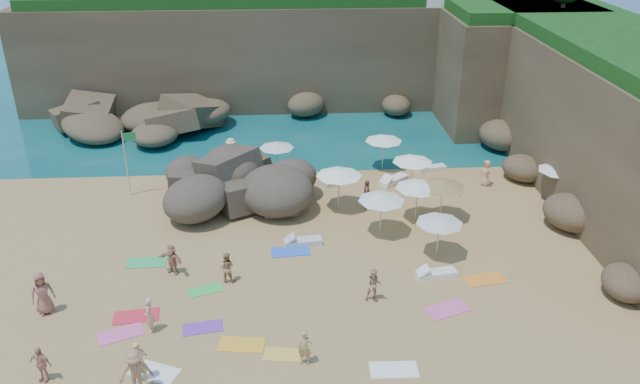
{
  "coord_description": "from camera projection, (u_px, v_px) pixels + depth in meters",
  "views": [
    {
      "loc": [
        0.25,
        -25.53,
        16.02
      ],
      "look_at": [
        2.0,
        3.0,
        2.0
      ],
      "focal_mm": 35.0,
      "sensor_mm": 36.0,
      "label": 1
    }
  ],
  "objects": [
    {
      "name": "marina_masts",
      "position": [
        91.0,
        52.0,
        54.57
      ],
      "size": [
        3.1,
        0.1,
        6.0
      ],
      "color": "white",
      "rests_on": "ground"
    },
    {
      "name": "parasol_2",
      "position": [
        339.0,
        172.0,
        33.6
      ],
      "size": [
        2.5,
        2.5,
        2.36
      ],
      "color": "silver",
      "rests_on": "ground"
    },
    {
      "name": "flag_pole",
      "position": [
        127.0,
        155.0,
        34.96
      ],
      "size": [
        0.75,
        0.28,
        3.92
      ],
      "color": "silver",
      "rests_on": "ground"
    },
    {
      "name": "ground",
      "position": [
        282.0,
        258.0,
        29.92
      ],
      "size": [
        120.0,
        120.0,
        0.0
      ],
      "primitive_type": "plane",
      "color": "tan",
      "rests_on": "ground"
    },
    {
      "name": "lounger_3",
      "position": [
        303.0,
        242.0,
        30.99
      ],
      "size": [
        1.94,
        0.87,
        0.29
      ],
      "primitive_type": "cube",
      "rotation": [
        0.0,
        0.0,
        0.14
      ],
      "color": "silver",
      "rests_on": "ground"
    },
    {
      "name": "rock_promontory",
      "position": [
        124.0,
        141.0,
        43.65
      ],
      "size": [
        12.0,
        7.0,
        2.0
      ],
      "primitive_type": null,
      "color": "brown",
      "rests_on": "ground"
    },
    {
      "name": "person_stand_5",
      "position": [
        261.0,
        169.0,
        37.24
      ],
      "size": [
        1.65,
        1.11,
        1.74
      ],
      "primitive_type": "imported",
      "rotation": [
        0.0,
        0.0,
        0.45
      ],
      "color": "#A47C52",
      "rests_on": "ground"
    },
    {
      "name": "lounger_0",
      "position": [
        337.0,
        183.0,
        37.22
      ],
      "size": [
        1.61,
        1.11,
        0.24
      ],
      "primitive_type": "cube",
      "rotation": [
        0.0,
        0.0,
        0.43
      ],
      "color": "silver",
      "rests_on": "ground"
    },
    {
      "name": "parasol_1",
      "position": [
        384.0,
        138.0,
        38.59
      ],
      "size": [
        2.33,
        2.33,
        2.2
      ],
      "color": "silver",
      "rests_on": "ground"
    },
    {
      "name": "parasol_7",
      "position": [
        418.0,
        185.0,
        32.5
      ],
      "size": [
        2.35,
        2.35,
        2.22
      ],
      "color": "silver",
      "rests_on": "ground"
    },
    {
      "name": "parasol_4",
      "position": [
        563.0,
        149.0,
        37.4
      ],
      "size": [
        2.13,
        2.13,
        2.02
      ],
      "color": "silver",
      "rests_on": "ground"
    },
    {
      "name": "person_stand_6",
      "position": [
        149.0,
        315.0,
        24.67
      ],
      "size": [
        0.41,
        0.59,
        1.55
      ],
      "primitive_type": "imported",
      "rotation": [
        0.0,
        0.0,
        4.78
      ],
      "color": "#F1A688",
      "rests_on": "ground"
    },
    {
      "name": "person_lie_1",
      "position": [
        44.0,
        376.0,
        22.44
      ],
      "size": [
        1.21,
        1.62,
        0.35
      ],
      "primitive_type": "imported",
      "rotation": [
        0.0,
        0.0,
        -0.28
      ],
      "color": "#DE997E",
      "rests_on": "ground"
    },
    {
      "name": "person_stand_4",
      "position": [
        486.0,
        173.0,
        36.88
      ],
      "size": [
        0.75,
        0.89,
        1.59
      ],
      "primitive_type": "imported",
      "rotation": [
        0.0,
        0.0,
        -1.06
      ],
      "color": "tan",
      "rests_on": "ground"
    },
    {
      "name": "towel_7",
      "position": [
        136.0,
        316.0,
        25.82
      ],
      "size": [
        1.94,
        1.13,
        0.03
      ],
      "primitive_type": "cube",
      "rotation": [
        0.0,
        0.0,
        0.12
      ],
      "color": "red",
      "rests_on": "ground"
    },
    {
      "name": "person_stand_0",
      "position": [
        139.0,
        362.0,
        22.16
      ],
      "size": [
        0.67,
        0.5,
        1.66
      ],
      "primitive_type": "imported",
      "rotation": [
        0.0,
        0.0,
        0.18
      ],
      "color": "tan",
      "rests_on": "ground"
    },
    {
      "name": "towel_13",
      "position": [
        394.0,
        370.0,
        22.97
      ],
      "size": [
        1.8,
        0.94,
        0.03
      ],
      "primitive_type": "cube",
      "rotation": [
        0.0,
        0.0,
        -0.03
      ],
      "color": "white",
      "rests_on": "ground"
    },
    {
      "name": "lounger_2",
      "position": [
        394.0,
        180.0,
        37.47
      ],
      "size": [
        1.94,
        1.75,
        0.31
      ],
      "primitive_type": "cube",
      "rotation": [
        0.0,
        0.0,
        0.69
      ],
      "color": "white",
      "rests_on": "ground"
    },
    {
      "name": "towel_5",
      "position": [
        155.0,
        372.0,
        22.87
      ],
      "size": [
        2.0,
        1.52,
        0.03
      ],
      "primitive_type": "cube",
      "rotation": [
        0.0,
        0.0,
        -0.4
      ],
      "color": "white",
      "rests_on": "ground"
    },
    {
      "name": "towel_11",
      "position": [
        205.0,
        290.0,
        27.51
      ],
      "size": [
        1.7,
        1.25,
        0.03
      ],
      "primitive_type": "cube",
      "rotation": [
        0.0,
        0.0,
        0.35
      ],
      "color": "green",
      "rests_on": "ground"
    },
    {
      "name": "towel_9",
      "position": [
        447.0,
        309.0,
        26.25
      ],
      "size": [
        2.07,
        1.53,
        0.03
      ],
      "primitive_type": "cube",
      "rotation": [
        0.0,
        0.0,
        0.36
      ],
      "color": "#E659A0",
      "rests_on": "ground"
    },
    {
      "name": "person_stand_1",
      "position": [
        227.0,
        267.0,
        27.83
      ],
      "size": [
        0.8,
        0.67,
        1.48
      ],
      "primitive_type": "imported",
      "rotation": [
        0.0,
        0.0,
        2.98
      ],
      "color": "#AD7656",
      "rests_on": "ground"
    },
    {
      "name": "person_stand_2",
      "position": [
        231.0,
        152.0,
        39.41
      ],
      "size": [
        1.3,
        1.01,
        1.87
      ],
      "primitive_type": "imported",
      "rotation": [
        0.0,
        0.0,
        2.66
      ],
      "color": "#FAD18E",
      "rests_on": "ground"
    },
    {
      "name": "lounger_5",
      "position": [
        436.0,
        274.0,
        28.43
      ],
      "size": [
        1.89,
        0.86,
        0.28
      ],
      "primitive_type": "cube",
      "rotation": [
        0.0,
        0.0,
        0.14
      ],
      "color": "white",
      "rests_on": "ground"
    },
    {
      "name": "towel_4",
      "position": [
        284.0,
        355.0,
        23.72
      ],
      "size": [
        1.62,
        0.96,
        0.03
      ],
      "primitive_type": "cube",
      "rotation": [
        0.0,
        0.0,
        -0.14
      ],
      "color": "gold",
      "rests_on": "ground"
    },
    {
      "name": "parasol_5",
      "position": [
        413.0,
        159.0,
        35.66
      ],
      "size": [
        2.31,
        2.31,
        2.19
      ],
      "color": "silver",
      "rests_on": "ground"
    },
    {
      "name": "lounger_4",
      "position": [
        445.0,
        193.0,
        35.96
      ],
      "size": [
        1.68,
        0.73,
        0.25
      ],
      "primitive_type": "cube",
      "rotation": [
        0.0,
        0.0,
        -0.12
      ],
      "color": "silver",
      "rests_on": "ground"
    },
    {
      "name": "rock_outcrop",
      "position": [
        245.0,
        196.0,
        35.94
      ],
      "size": [
        8.29,
        6.8,
        2.97
      ],
      "primitive_type": null,
      "rotation": [
        0.0,
        0.0,
        0.18
      ],
      "color": "brown",
      "rests_on": "ground"
    },
    {
      "name": "towel_1",
      "position": [
        121.0,
        334.0,
        24.81
      ],
      "size": [
        1.95,
        1.48,
        0.03
      ],
      "primitive_type": "cube",
      "rotation": [
        0.0,
        0.0,
        0.39
      ],
      "color": "#E659A0",
      "rests_on": "ground"
    },
    {
      "name": "person_lie_2",
      "position": [
        46.0,
        307.0,
        25.98
      ],
      "size": [
        1.73,
        2.09,
        0.5
      ],
      "primitive_type": "imported",
      "rotation": [
        0.0,
        0.0,
        0.51
      ],
      "color": "#94594A",
      "rests_on": "ground"
    },
    {
      "name": "parasol_3",
      "position": [
        560.0,
        168.0,
        34.45
      ],
      "size": [
        2.36,
        2.36,
        2.23
      ],
      "color": "silver",
      "rests_on": "ground"
    },
    {
      "name": "parasol_6",
      "position": [
        443.0,
        184.0,
        32.51
      ],
      "size": [
        2.42,
        2.42,
        2.29
      ],
      "color": "silver",
      "rests_on": "ground"
    },
    {
      "name": "cliff_corner",
      "position": [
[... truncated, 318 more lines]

